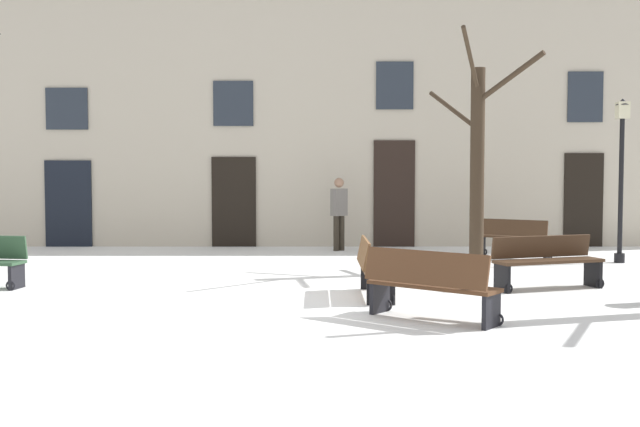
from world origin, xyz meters
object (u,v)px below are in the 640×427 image
Objects in this scene: streetlamp at (620,162)px; person_crossing_plaza at (337,210)px; bench_back_to_back_left at (511,237)px; bench_back_to_back_right at (429,285)px; bench_near_center_tree at (371,267)px; bench_by_litter_bin at (545,261)px; tree_foreground at (476,160)px.

person_crossing_plaza is (-5.97, 2.49, -1.15)m from streetlamp.
streetlamp is at bearing -169.96° from bench_back_to_back_left.
person_crossing_plaza reaches higher than bench_back_to_back_right.
streetlamp is at bearing -51.81° from bench_near_center_tree.
bench_back_to_back_left is 6.39m from bench_near_center_tree.
bench_by_litter_bin is 1.08× the size of person_crossing_plaza.
bench_back_to_back_left is 0.97× the size of bench_near_center_tree.
tree_foreground is 2.74× the size of bench_near_center_tree.
tree_foreground reaches higher than person_crossing_plaza.
bench_back_to_back_right is (0.61, -1.91, 0.01)m from bench_near_center_tree.
bench_by_litter_bin is (2.33, 2.70, -0.00)m from bench_back_to_back_right.
streetlamp reaches higher than bench_by_litter_bin.
streetlamp is 6.57m from person_crossing_plaza.
bench_back_to_back_right is 3.56m from bench_by_litter_bin.
person_crossing_plaza is (-3.30, 6.16, 0.54)m from bench_by_litter_bin.
bench_back_to_back_right is (-1.63, -4.90, -1.70)m from tree_foreground.
streetlamp is at bearing -62.18° from person_crossing_plaza.
bench_back_to_back_left reaches higher than bench_by_litter_bin.
bench_by_litter_bin is (0.71, -2.21, -1.71)m from tree_foreground.
bench_by_litter_bin is (2.94, 0.79, 0.01)m from bench_near_center_tree.
streetlamp is 1.79× the size of bench_by_litter_bin.
tree_foreground is 2.81× the size of bench_back_to_back_left.
streetlamp is 1.94× the size of person_crossing_plaza.
bench_back_to_back_left is 7.80m from bench_back_to_back_right.
streetlamp reaches higher than person_crossing_plaza.
bench_back_to_back_right is at bearing -149.13° from bench_by_litter_bin.
streetlamp is (3.38, 1.46, -0.02)m from tree_foreground.
bench_near_center_tree is (-5.62, -4.45, -1.70)m from streetlamp.
bench_near_center_tree is at bearing -34.04° from bench_back_to_back_right.
bench_near_center_tree is at bearing -126.79° from tree_foreground.
bench_near_center_tree is (-3.54, -5.32, -0.01)m from bench_back_to_back_left.
tree_foreground is 3.17m from bench_back_to_back_left.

